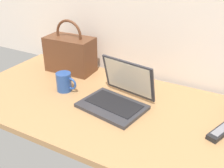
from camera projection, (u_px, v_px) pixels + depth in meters
name	position (u px, v px, depth m)	size (l,w,h in m)	color
desk	(110.00, 107.00, 1.34)	(1.60, 0.76, 0.03)	#A87A4C
laptop	(118.00, 96.00, 1.31)	(0.35, 0.32, 0.21)	#2D2D33
coffee_mug	(64.00, 82.00, 1.44)	(0.12, 0.08, 0.10)	#26478C
remote_control_near	(221.00, 132.00, 1.12)	(0.10, 0.17, 0.02)	black
handbag	(70.00, 54.00, 1.65)	(0.31, 0.17, 0.33)	#59331E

